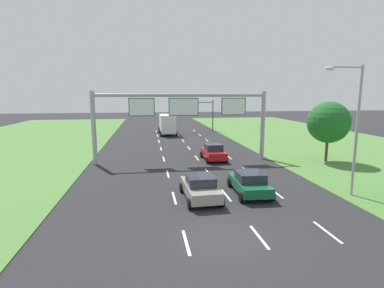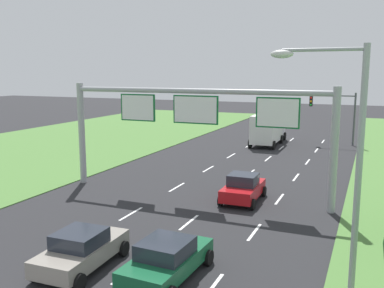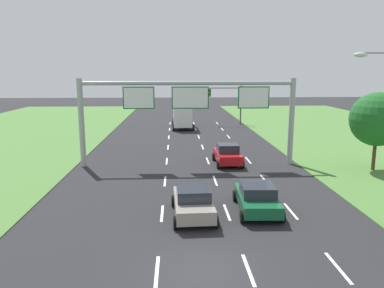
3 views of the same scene
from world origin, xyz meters
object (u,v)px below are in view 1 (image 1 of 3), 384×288
Objects in this scene: car_mid_lane at (250,183)px; roadside_tree_mid at (329,122)px; car_near_red at (200,187)px; car_lead_silver at (213,152)px; sign_gantry at (183,112)px; traffic_light_mast at (202,110)px; box_truck at (167,124)px; street_lamp at (352,120)px.

car_mid_lane is 0.74× the size of roadside_tree_mid.
car_near_red is 11.71m from car_lead_silver.
car_lead_silver is 0.23× the size of sign_gantry.
sign_gantry reaches higher than roadside_tree_mid.
car_lead_silver is 0.91× the size of car_mid_lane.
car_mid_lane is 0.26× the size of sign_gantry.
sign_gantry is 2.87× the size of roadside_tree_mid.
sign_gantry is 24.59m from traffic_light_mast.
traffic_light_mast is (3.11, 34.22, 3.09)m from car_mid_lane.
car_near_red is at bearing -100.76° from traffic_light_mast.
car_mid_lane is 0.57× the size of box_truck.
street_lamp is at bearing -51.64° from sign_gantry.
car_mid_lane is 31.75m from box_truck.
box_truck reaches higher than car_mid_lane.
box_truck is at bearing -157.78° from traffic_light_mast.
sign_gantry is 15.21m from street_lamp.
car_near_red is 0.72× the size of roadside_tree_mid.
sign_gantry is (-3.25, 10.49, 4.15)m from car_mid_lane.
street_lamp is at bearing -74.58° from box_truck.
sign_gantry reaches higher than box_truck.
roadside_tree_mid is (4.57, 9.49, -1.10)m from street_lamp.
sign_gantry is at bearing 128.36° from street_lamp.
car_mid_lane is (3.50, 0.59, -0.01)m from car_near_red.
sign_gantry is 2.03× the size of street_lamp.
roadside_tree_mid is at bearing -14.48° from car_lead_silver.
car_near_red is 0.78× the size of traffic_light_mast.
sign_gantry is (0.26, 11.08, 4.14)m from car_near_red.
street_lamp reaches higher than car_lead_silver.
sign_gantry reaches higher than traffic_light_mast.
street_lamp reaches higher than car_near_red.
box_truck is 1.29× the size of roadside_tree_mid.
car_near_red is 0.56× the size of box_truck.
sign_gantry is at bearing -104.99° from traffic_light_mast.
car_mid_lane is 34.50m from traffic_light_mast.
roadside_tree_mid is (14.27, 8.64, 3.19)m from car_near_red.
car_near_red is at bearing 174.99° from street_lamp.
street_lamp reaches higher than traffic_light_mast.
street_lamp is (3.08, -35.66, 1.21)m from traffic_light_mast.
car_near_red is 1.08× the size of car_lead_silver.
car_mid_lane is at bearing -84.64° from box_truck.
car_near_red is 3.55m from car_mid_lane.
car_mid_lane is 13.82m from roadside_tree_mid.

